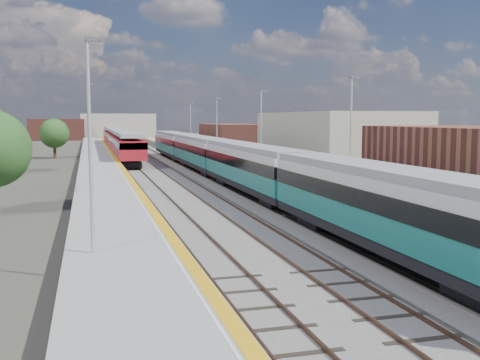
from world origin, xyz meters
name	(u,v)px	position (x,y,z in m)	size (l,w,h in m)	color
ground	(183,170)	(0.00, 50.00, 0.00)	(320.00, 320.00, 0.00)	#47443A
ballast_bed	(161,168)	(-2.25, 52.50, 0.03)	(10.50, 155.00, 0.06)	#565451
tracks	(164,166)	(-1.65, 54.18, 0.11)	(8.96, 160.00, 0.17)	#4C3323
platform_right	(224,162)	(5.28, 52.49, 0.54)	(4.70, 155.00, 8.52)	slate
platform_left	(100,165)	(-9.05, 52.49, 0.52)	(4.30, 155.00, 8.52)	slate
buildings	(54,99)	(-18.12, 138.60, 10.70)	(72.00, 185.50, 40.00)	brown
green_train	(221,157)	(1.50, 37.83, 2.21)	(2.85, 79.42, 3.14)	black
red_train	(118,140)	(-5.50, 80.34, 2.28)	(3.06, 62.01, 3.86)	black
tree_c	(54,134)	(-14.88, 72.56, 3.58)	(4.20, 4.20, 5.70)	#382619
tree_d	(301,134)	(19.33, 63.69, 3.44)	(4.04, 4.04, 5.47)	#382619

